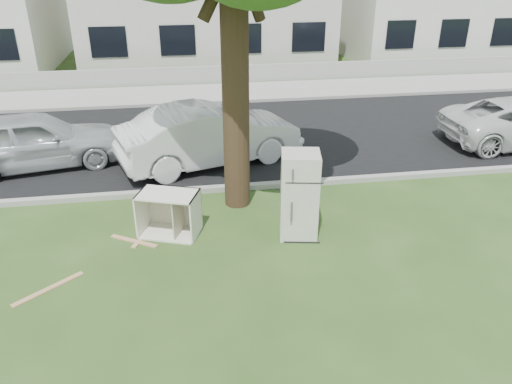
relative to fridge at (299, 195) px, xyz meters
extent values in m
plane|color=#274518|center=(-0.58, -0.30, -0.84)|extent=(120.00, 120.00, 0.00)
cube|color=black|center=(-0.58, 5.70, -0.83)|extent=(120.00, 7.00, 0.01)
cube|color=gray|center=(-0.58, 2.15, -0.84)|extent=(120.00, 0.18, 0.12)
cube|color=gray|center=(-0.58, 9.25, -0.84)|extent=(120.00, 0.18, 0.12)
cube|color=gray|center=(-0.58, 10.70, -0.83)|extent=(120.00, 2.80, 0.01)
cube|color=gray|center=(-0.58, 12.30, -0.49)|extent=(120.00, 0.15, 0.70)
cylinder|color=black|center=(-0.98, 1.50, 1.76)|extent=(0.54, 0.54, 5.20)
cube|color=silver|center=(0.00, 0.00, 0.00)|extent=(0.80, 0.76, 1.68)
cube|color=white|center=(-2.42, 0.43, -0.41)|extent=(1.27, 1.02, 0.86)
cube|color=tan|center=(-4.38, -1.06, -0.83)|extent=(1.00, 0.83, 0.02)
cube|color=tan|center=(-3.11, 0.22, -0.83)|extent=(0.90, 0.61, 0.02)
cube|color=tan|center=(-2.95, 0.36, -0.83)|extent=(0.41, 0.78, 0.02)
imported|color=silver|center=(-1.38, 3.84, -0.08)|extent=(4.86, 2.91, 1.51)
imported|color=#B2B5BA|center=(-5.69, 4.29, -0.13)|extent=(4.41, 2.46, 1.42)
camera|label=1|loc=(-2.10, -8.06, 4.12)|focal=35.00mm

